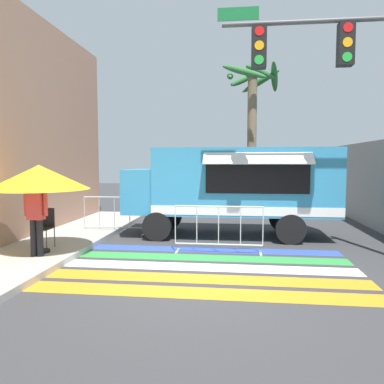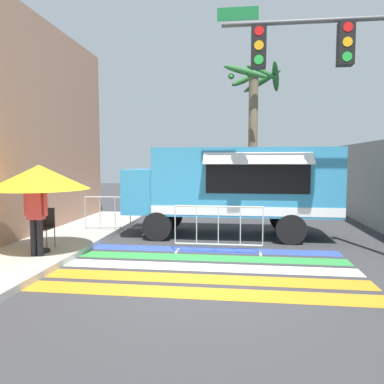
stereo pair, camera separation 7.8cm
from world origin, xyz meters
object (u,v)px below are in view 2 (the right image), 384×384
patio_umbrella (39,177)px  folding_chair (45,224)px  food_truck (229,184)px  barricade_side (115,216)px  barricade_front (218,229)px  vendor_person (36,212)px  traffic_signal_pole (346,75)px  palm_tree (253,110)px

patio_umbrella → folding_chair: bearing=109.5°
food_truck → barricade_side: 3.53m
folding_chair → barricade_front: 4.11m
folding_chair → vendor_person: 0.90m
folding_chair → patio_umbrella: bearing=-86.2°
patio_umbrella → barricade_front: (3.91, 0.99, -1.26)m
traffic_signal_pole → palm_tree: bearing=106.1°
barricade_side → folding_chair: bearing=-109.3°
barricade_side → patio_umbrella: bearing=-103.7°
patio_umbrella → vendor_person: (0.08, -0.33, -0.72)m
patio_umbrella → barricade_side: bearing=76.3°
food_truck → vendor_person: bearing=-139.6°
patio_umbrella → barricade_front: patio_umbrella is taller
traffic_signal_pole → patio_umbrella: size_ratio=2.61×
patio_umbrella → palm_tree: palm_tree is taller
barricade_front → traffic_signal_pole: bearing=-5.8°
barricade_side → vendor_person: bearing=-101.0°
traffic_signal_pole → vendor_person: bearing=-171.0°
vendor_person → palm_tree: size_ratio=0.29×
traffic_signal_pole → patio_umbrella: 7.02m
food_truck → traffic_signal_pole: traffic_signal_pole is taller
vendor_person → palm_tree: 9.09m
food_truck → patio_umbrella: 5.14m
traffic_signal_pole → folding_chair: (-6.79, -0.26, -3.31)m
vendor_person → palm_tree: bearing=54.3°
vendor_person → barricade_front: vendor_person is taller
food_truck → barricade_front: size_ratio=2.84×
food_truck → traffic_signal_pole: 4.27m
patio_umbrella → traffic_signal_pole: bearing=6.1°
food_truck → folding_chair: bearing=-148.1°
food_truck → palm_tree: size_ratio=1.02×
barricade_side → palm_tree: bearing=42.7°
folding_chair → palm_tree: palm_tree is taller
palm_tree → vendor_person: bearing=-124.0°
folding_chair → barricade_front: bearing=-8.1°
traffic_signal_pole → vendor_person: size_ratio=3.37×
traffic_signal_pole → folding_chair: bearing=-177.8°
patio_umbrella → barricade_front: size_ratio=1.04×
barricade_front → barricade_side: (-3.20, 1.94, -0.01)m
traffic_signal_pole → barricade_front: bearing=174.2°
food_truck → folding_chair: (-4.25, -2.65, -0.83)m
folding_chair → palm_tree: bearing=35.9°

